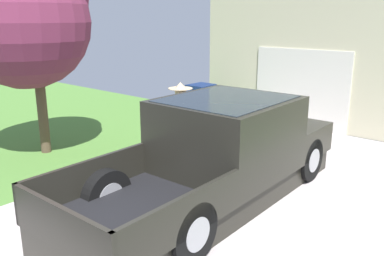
{
  "coord_description": "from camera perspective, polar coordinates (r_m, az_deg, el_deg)",
  "views": [
    {
      "loc": [
        3.58,
        -1.11,
        2.93
      ],
      "look_at": [
        -1.2,
        4.46,
        0.91
      ],
      "focal_mm": 37.84,
      "sensor_mm": 36.0,
      "label": 1
    }
  ],
  "objects": [
    {
      "name": "wheeled_trash_bin",
      "position": [
        11.76,
        1.24,
        3.82
      ],
      "size": [
        0.6,
        0.72,
        1.06
      ],
      "color": "navy",
      "rests_on": "ground"
    },
    {
      "name": "person_with_hat",
      "position": [
        8.14,
        -1.62,
        1.4
      ],
      "size": [
        0.49,
        0.49,
        1.69
      ],
      "rotation": [
        0.0,
        0.0,
        -0.86
      ],
      "color": "black",
      "rests_on": "ground"
    },
    {
      "name": "handbag",
      "position": [
        8.15,
        -2.43,
        -4.71
      ],
      "size": [
        0.38,
        0.22,
        0.46
      ],
      "color": "#232328",
      "rests_on": "ground"
    },
    {
      "name": "front_yard_tree",
      "position": [
        9.17,
        -22.64,
        14.22
      ],
      "size": [
        2.71,
        2.73,
        4.38
      ],
      "color": "brown",
      "rests_on": "ground"
    },
    {
      "name": "pickup_truck",
      "position": [
        6.75,
        4.43,
        -3.61
      ],
      "size": [
        2.1,
        5.5,
        1.66
      ],
      "rotation": [
        0.0,
        0.0,
        0.02
      ],
      "color": "black",
      "rests_on": "ground"
    }
  ]
}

